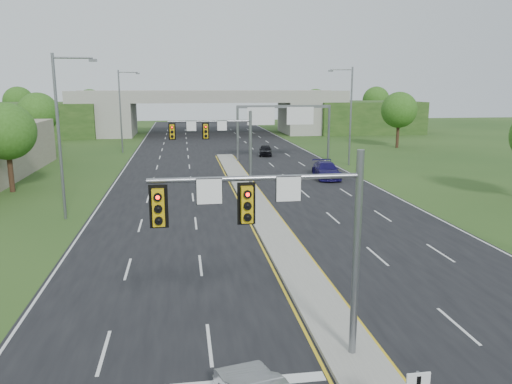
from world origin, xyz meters
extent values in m
plane|color=#234217|center=(0.00, 0.00, 0.00)|extent=(240.00, 240.00, 0.00)
cube|color=black|center=(0.00, 35.00, 0.01)|extent=(24.00, 160.00, 0.02)
cube|color=gray|center=(0.00, 23.00, 0.10)|extent=(2.00, 54.00, 0.16)
cube|color=gold|center=(-1.15, 23.00, 0.03)|extent=(0.12, 54.00, 0.01)
cube|color=gold|center=(1.15, 23.00, 0.03)|extent=(0.12, 54.00, 0.01)
cube|color=silver|center=(-11.80, 35.00, 0.03)|extent=(0.12, 160.00, 0.01)
cube|color=silver|center=(11.80, 35.00, 0.03)|extent=(0.12, 160.00, 0.01)
cylinder|color=slate|center=(0.00, 0.00, 3.50)|extent=(0.24, 0.24, 7.00)
cylinder|color=slate|center=(-3.25, 0.00, 6.20)|extent=(6.50, 0.16, 0.16)
cube|color=gold|center=(-3.58, -0.25, 5.45)|extent=(0.35, 0.25, 1.10)
cube|color=gold|center=(-6.17, -0.25, 5.45)|extent=(0.35, 0.25, 1.10)
cube|color=black|center=(-3.58, -0.11, 5.45)|extent=(0.55, 0.04, 1.30)
cube|color=black|center=(-6.17, -0.11, 5.45)|extent=(0.55, 0.04, 1.30)
sphere|color=#FF0C05|center=(-3.58, -0.38, 5.80)|extent=(0.20, 0.20, 0.20)
sphere|color=#FF0C05|center=(-6.17, -0.38, 5.80)|extent=(0.20, 0.20, 0.20)
cube|color=white|center=(-4.68, -0.10, 5.85)|extent=(0.75, 0.04, 0.75)
cube|color=white|center=(-2.27, -0.10, 5.85)|extent=(0.75, 0.04, 0.75)
cylinder|color=slate|center=(0.00, 25.00, 3.50)|extent=(0.24, 0.24, 7.00)
cylinder|color=slate|center=(-3.25, 25.00, 6.20)|extent=(6.50, 0.16, 0.16)
cube|color=gold|center=(-3.58, 24.75, 5.45)|extent=(0.35, 0.25, 1.10)
cube|color=gold|center=(-6.17, 24.75, 5.45)|extent=(0.35, 0.25, 1.10)
cube|color=black|center=(-3.58, 24.89, 5.45)|extent=(0.55, 0.04, 1.30)
cube|color=black|center=(-6.17, 24.89, 5.45)|extent=(0.55, 0.04, 1.30)
sphere|color=#FF0C05|center=(-3.58, 24.62, 5.80)|extent=(0.20, 0.20, 0.20)
sphere|color=#FF0C05|center=(-6.17, 24.62, 5.80)|extent=(0.20, 0.20, 0.20)
cube|color=white|center=(-4.68, 24.90, 5.85)|extent=(0.75, 0.04, 0.75)
cube|color=white|center=(-2.27, 24.90, 5.85)|extent=(0.75, 0.04, 0.75)
cube|color=white|center=(0.00, -4.55, 1.90)|extent=(0.60, 0.04, 0.60)
cylinder|color=slate|center=(1.20, 45.00, 3.30)|extent=(0.28, 0.28, 6.60)
cylinder|color=slate|center=(12.50, 45.00, 3.30)|extent=(0.28, 0.28, 6.60)
cube|color=slate|center=(6.85, 45.00, 6.50)|extent=(11.50, 0.35, 0.35)
cube|color=#0D5B1E|center=(4.00, 44.80, 5.40)|extent=(3.20, 0.08, 2.00)
cube|color=#0D5B1E|center=(8.80, 44.80, 5.40)|extent=(3.20, 0.08, 2.00)
cube|color=silver|center=(4.00, 44.75, 5.40)|extent=(3.30, 0.03, 2.10)
cube|color=silver|center=(8.80, 44.75, 5.40)|extent=(3.30, 0.03, 2.10)
cube|color=gray|center=(-17.00, 80.00, 3.00)|extent=(6.00, 12.00, 6.00)
cube|color=gray|center=(17.00, 80.00, 3.00)|extent=(6.00, 12.00, 6.00)
cube|color=#234217|center=(-30.00, 80.00, 3.00)|extent=(20.00, 14.00, 6.00)
cube|color=#234217|center=(30.00, 80.00, 3.00)|extent=(20.00, 14.00, 6.00)
cube|color=gray|center=(0.00, 80.00, 6.60)|extent=(50.00, 12.00, 1.20)
cube|color=gray|center=(0.00, 74.20, 7.65)|extent=(50.00, 0.40, 0.90)
cube|color=gray|center=(0.00, 85.80, 7.65)|extent=(50.00, 0.40, 0.90)
cylinder|color=slate|center=(-13.50, 20.00, 5.50)|extent=(0.20, 0.20, 11.00)
cylinder|color=slate|center=(-12.25, 20.00, 10.70)|extent=(2.50, 0.12, 0.12)
cube|color=slate|center=(-11.00, 20.00, 10.55)|extent=(0.50, 0.25, 0.18)
cylinder|color=slate|center=(-13.50, 55.00, 5.50)|extent=(0.20, 0.20, 11.00)
cylinder|color=slate|center=(-12.25, 55.00, 10.70)|extent=(2.50, 0.12, 0.12)
cube|color=slate|center=(-11.00, 55.00, 10.55)|extent=(0.50, 0.25, 0.18)
cylinder|color=slate|center=(13.50, 40.00, 5.50)|extent=(0.20, 0.20, 11.00)
cylinder|color=slate|center=(12.25, 40.00, 10.70)|extent=(2.50, 0.12, 0.12)
cube|color=slate|center=(11.00, 40.00, 10.55)|extent=(0.50, 0.25, 0.18)
cylinder|color=#382316|center=(-20.00, 30.00, 2.00)|extent=(0.44, 0.44, 4.00)
sphere|color=#285316|center=(-20.00, 30.00, 5.20)|extent=(4.80, 4.80, 4.80)
cylinder|color=#382316|center=(-24.00, 55.00, 2.12)|extent=(0.44, 0.44, 4.25)
sphere|color=#285316|center=(-24.00, 55.00, 5.53)|extent=(5.20, 5.20, 5.20)
cylinder|color=#382316|center=(26.00, 55.00, 2.12)|extent=(0.44, 0.44, 4.25)
sphere|color=#285316|center=(26.00, 55.00, 5.53)|extent=(5.20, 5.20, 5.20)
cylinder|color=#382316|center=(-38.00, 94.00, 2.25)|extent=(0.44, 0.44, 4.50)
sphere|color=#285316|center=(-38.00, 94.00, 5.85)|extent=(6.00, 6.00, 6.00)
cylinder|color=#382316|center=(-24.00, 94.00, 2.12)|extent=(0.44, 0.44, 4.25)
sphere|color=#285316|center=(-24.00, 94.00, 5.53)|extent=(5.60, 5.60, 5.60)
cylinder|color=#382316|center=(24.00, 94.00, 2.12)|extent=(0.44, 0.44, 4.25)
sphere|color=#285316|center=(24.00, 94.00, 5.53)|extent=(5.60, 5.60, 5.60)
cylinder|color=#382316|center=(38.00, 94.00, 2.25)|extent=(0.44, 0.44, 4.50)
sphere|color=#285316|center=(38.00, 94.00, 5.85)|extent=(6.00, 6.00, 6.00)
imported|color=#120C4A|center=(8.54, 32.26, 0.81)|extent=(2.69, 5.64, 1.59)
imported|color=black|center=(5.34, 49.45, 0.70)|extent=(2.22, 4.20, 1.36)
camera|label=1|loc=(-5.44, -14.61, 8.91)|focal=35.00mm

